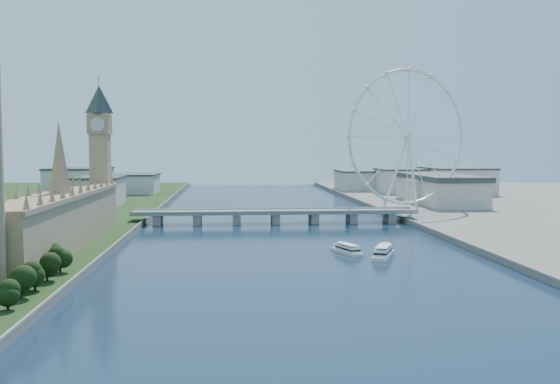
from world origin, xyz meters
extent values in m
plane|color=#1A2D4A|center=(0.00, 0.00, 0.00)|extent=(2000.00, 2000.00, 0.00)
cube|color=tan|center=(-128.00, 170.00, 17.00)|extent=(24.00, 200.00, 28.00)
cone|color=#937A59|center=(-128.00, 170.00, 53.00)|extent=(12.00, 12.00, 40.00)
cube|color=tan|center=(-128.00, 278.00, 43.00)|extent=(13.00, 13.00, 80.00)
cube|color=#937A59|center=(-128.00, 278.00, 75.00)|extent=(15.00, 15.00, 14.00)
pyramid|color=#2D3833|center=(-128.00, 278.00, 103.00)|extent=(20.02, 20.02, 20.00)
cube|color=gray|center=(0.00, 300.00, 8.50)|extent=(220.00, 22.00, 2.00)
cube|color=gray|center=(-90.00, 300.00, 3.75)|extent=(6.00, 20.00, 7.50)
cube|color=gray|center=(-60.00, 300.00, 3.75)|extent=(6.00, 20.00, 7.50)
cube|color=gray|center=(-30.00, 300.00, 3.75)|extent=(6.00, 20.00, 7.50)
cube|color=gray|center=(0.00, 300.00, 3.75)|extent=(6.00, 20.00, 7.50)
cube|color=gray|center=(30.00, 300.00, 3.75)|extent=(6.00, 20.00, 7.50)
cube|color=gray|center=(60.00, 300.00, 3.75)|extent=(6.00, 20.00, 7.50)
cube|color=gray|center=(90.00, 300.00, 3.75)|extent=(6.00, 20.00, 7.50)
torus|color=silver|center=(120.00, 355.00, 68.00)|extent=(113.60, 39.12, 118.60)
cylinder|color=silver|center=(120.00, 355.00, 68.00)|extent=(7.25, 6.61, 6.00)
cube|color=gray|center=(117.00, 365.00, 4.00)|extent=(14.00, 10.00, 2.00)
cube|color=beige|center=(-160.00, 430.00, 16.00)|extent=(40.00, 60.00, 26.00)
cube|color=beige|center=(-200.00, 520.00, 19.00)|extent=(60.00, 80.00, 32.00)
cube|color=beige|center=(-150.00, 600.00, 14.00)|extent=(50.00, 70.00, 22.00)
cube|color=beige|center=(180.00, 580.00, 17.00)|extent=(60.00, 60.00, 28.00)
cube|color=beige|center=(240.00, 560.00, 18.00)|extent=(70.00, 90.00, 30.00)
cube|color=beige|center=(140.00, 640.00, 15.00)|extent=(60.00, 80.00, 24.00)
camera|label=1|loc=(-35.06, -179.62, 57.95)|focal=40.00mm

